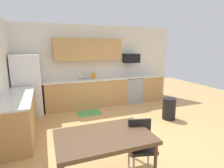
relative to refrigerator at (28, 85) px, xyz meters
The scene contains 18 objects.
ground_plane 3.24m from the refrigerator, 45.52° to the right, with size 12.00×12.00×0.00m, color tan.
wall_back 2.27m from the refrigerator, 11.16° to the left, with size 5.80×0.10×2.70m, color silver.
cabinet_run_back 1.85m from the refrigerator, ahead, with size 2.72×0.60×0.90m, color tan.
cabinet_run_back_right 4.19m from the refrigerator, ahead, with size 0.83×0.60×0.90m, color tan.
cabinet_run_left 1.49m from the refrigerator, 94.83° to the right, with size 0.60×2.00×0.90m, color tan.
countertop_back 2.18m from the refrigerator, ahead, with size 4.80×0.64×0.04m, color silver.
countertop_left 1.43m from the refrigerator, 94.83° to the right, with size 0.64×2.00×0.04m, color silver.
upper_cabinets_back 2.14m from the refrigerator, ahead, with size 2.20×0.34×0.70m, color tan.
refrigerator is the anchor object (origin of this frame).
oven_range 3.48m from the refrigerator, ahead, with size 0.60×0.60×0.91m.
microwave 3.52m from the refrigerator, ahead, with size 0.54×0.36×0.32m, color black.
sink_basin 1.74m from the refrigerator, ahead, with size 0.48×0.40×0.14m, color #A5A8AD.
sink_faucet 1.76m from the refrigerator, ahead, with size 0.02×0.02×0.24m, color #B2B5BA.
dining_table 3.63m from the refrigerator, 70.14° to the right, with size 1.40×0.90×0.74m.
chair_near_table 3.90m from the refrigerator, 61.61° to the right, with size 0.48×0.48×0.85m.
trash_bin 4.12m from the refrigerator, 26.11° to the right, with size 0.36×0.36×0.60m, color black.
floor_mat 1.98m from the refrigerator, 18.77° to the right, with size 0.70×0.50×0.01m, color #4CA54C.
kettle 2.04m from the refrigerator, ahead, with size 0.14×0.14×0.20m, color orange.
Camera 1 is at (-1.71, -3.52, 2.02)m, focal length 29.16 mm.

